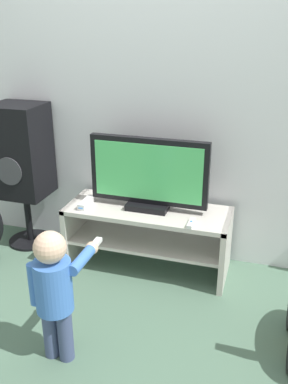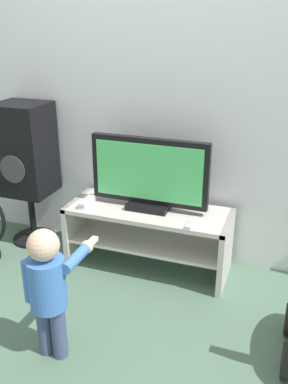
{
  "view_description": "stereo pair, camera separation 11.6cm",
  "coord_description": "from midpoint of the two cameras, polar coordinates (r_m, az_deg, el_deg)",
  "views": [
    {
      "loc": [
        0.76,
        -2.33,
        1.67
      ],
      "look_at": [
        0.0,
        0.13,
        0.61
      ],
      "focal_mm": 40.0,
      "sensor_mm": 36.0,
      "label": 1
    },
    {
      "loc": [
        0.87,
        -2.29,
        1.67
      ],
      "look_at": [
        0.0,
        0.13,
        0.61
      ],
      "focal_mm": 40.0,
      "sensor_mm": 36.0,
      "label": 2
    }
  ],
  "objects": [
    {
      "name": "child",
      "position": [
        2.22,
        -11.1,
        -11.9
      ],
      "size": [
        0.28,
        0.43,
        0.74
      ],
      "color": "#3F4C72",
      "rests_on": "ground_plane"
    },
    {
      "name": "ground_plane",
      "position": [
        2.96,
        0.29,
        -11.87
      ],
      "size": [
        16.0,
        16.0,
        0.0
      ],
      "primitive_type": "plane",
      "color": "#4C6B56"
    },
    {
      "name": "wall_back",
      "position": [
        2.95,
        3.74,
        15.19
      ],
      "size": [
        10.0,
        0.06,
        2.6
      ],
      "color": "silver",
      "rests_on": "ground_plane"
    },
    {
      "name": "game_console",
      "position": [
        2.99,
        -6.43,
        -1.31
      ],
      "size": [
        0.05,
        0.19,
        0.04
      ],
      "color": "white",
      "rests_on": "tv_stand"
    },
    {
      "name": "speaker_tower",
      "position": [
        3.3,
        -14.58,
        5.13
      ],
      "size": [
        0.38,
        0.35,
        1.1
      ],
      "color": "black",
      "rests_on": "ground_plane"
    },
    {
      "name": "remote_primary",
      "position": [
        2.71,
        7.41,
        -4.28
      ],
      "size": [
        0.04,
        0.13,
        0.03
      ],
      "color": "white",
      "rests_on": "tv_stand"
    },
    {
      "name": "tv_stand",
      "position": [
        2.98,
        1.67,
        -4.91
      ],
      "size": [
        1.13,
        0.42,
        0.45
      ],
      "color": "beige",
      "rests_on": "ground_plane"
    },
    {
      "name": "television",
      "position": [
        2.84,
        1.88,
        2.29
      ],
      "size": [
        0.8,
        0.2,
        0.49
      ],
      "color": "black",
      "rests_on": "tv_stand"
    }
  ]
}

